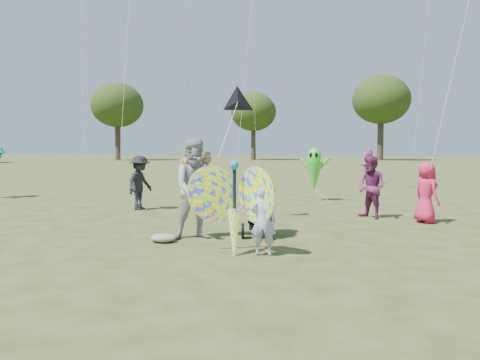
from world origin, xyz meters
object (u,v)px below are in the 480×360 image
child_girl (263,221)px  crowd_b (140,183)px  jogging_stroller (260,205)px  adult_man (197,189)px  crowd_j (368,166)px  crowd_a (426,193)px  butterfly_kite (234,207)px  crowd_d (205,173)px  crowd_e (371,187)px  alien_kite (314,171)px  crowd_g (188,165)px

child_girl → crowd_b: bearing=-49.5°
jogging_stroller → adult_man: bearing=-163.4°
child_girl → adult_man: adult_man is taller
adult_man → crowd_j: 15.16m
crowd_j → child_girl: bearing=-1.5°
crowd_a → butterfly_kite: size_ratio=0.81×
butterfly_kite → crowd_j: bearing=84.3°
crowd_d → crowd_e: crowd_d is taller
crowd_b → alien_kite: size_ratio=0.87×
adult_man → jogging_stroller: adult_man is taller
child_girl → crowd_g: 15.56m
adult_man → crowd_d: size_ratio=1.18×
adult_man → crowd_g: (-5.74, 12.78, -0.12)m
butterfly_kite → alien_kite: (0.17, 7.95, 0.19)m
child_girl → jogging_stroller: size_ratio=1.03×
child_girl → crowd_d: bearing=-69.6°
crowd_a → crowd_j: bearing=-27.3°
butterfly_kite → alien_kite: bearing=88.8°
crowd_e → alien_kite: bearing=158.4°
crowd_j → jogging_stroller: (-1.57, -14.24, -0.23)m
adult_man → crowd_d: bearing=79.6°
child_girl → crowd_d: 9.59m
butterfly_kite → crowd_a: bearing=52.5°
crowd_b → crowd_d: crowd_d is taller
alien_kite → crowd_a: bearing=-49.4°
crowd_d → crowd_g: crowd_g is taller
crowd_d → alien_kite: alien_kite is taller
crowd_d → jogging_stroller: 7.91m
crowd_e → jogging_stroller: bearing=-85.8°
crowd_g → alien_kite: (6.97, -5.79, 0.12)m
child_girl → crowd_d: (-4.36, 8.54, 0.25)m
child_girl → butterfly_kite: size_ratio=0.65×
crowd_g → child_girl: bearing=-85.8°
crowd_g → alien_kite: 9.07m
crowd_d → adult_man: bearing=-169.0°
child_girl → crowd_e: bearing=-115.4°
jogging_stroller → alien_kite: alien_kite is taller
crowd_g → alien_kite: size_ratio=0.98×
child_girl → butterfly_kite: bearing=-5.8°
crowd_b → jogging_stroller: crowd_b is taller
child_girl → alien_kite: 7.96m
jogging_stroller → crowd_b: bearing=131.3°
crowd_d → alien_kite: size_ratio=0.94×
adult_man → crowd_e: size_ratio=1.25×
crowd_e → crowd_b: bearing=-138.7°
crowd_g → crowd_j: bearing=-9.4°
crowd_j → alien_kite: alien_kite is taller
crowd_j → alien_kite: bearing=-7.6°
child_girl → adult_man: (-1.56, 0.96, 0.39)m
crowd_b → child_girl: bearing=-127.0°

